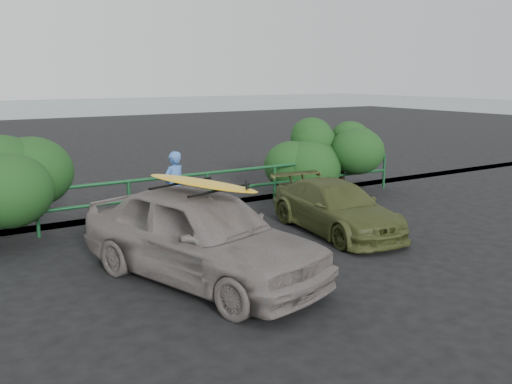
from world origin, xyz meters
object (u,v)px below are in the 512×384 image
Objects in this scene: man at (174,187)px; surfboard at (200,183)px; sedan at (201,235)px; olive_vehicle at (336,207)px; guardrail at (170,197)px.

surfboard is (-1.26, -3.80, 0.82)m from man.
surfboard is (0.00, 0.00, 0.86)m from sedan.
man is at bearing 55.19° from sedan.
surfboard is at bearing 0.00° from sedan.
sedan is 3.99m from olive_vehicle.
guardrail is 5.75× the size of surfboard.
guardrail is at bearing 56.19° from surfboard.
guardrail is 3.94m from olive_vehicle.
man reaches higher than olive_vehicle.
sedan is (-1.29, -4.13, 0.26)m from guardrail.
surfboard is at bearing 52.74° from man.
surfboard reaches higher than olive_vehicle.
olive_vehicle is (3.83, 1.11, -0.24)m from sedan.
sedan reaches higher than olive_vehicle.
guardrail is 4.47m from surfboard.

